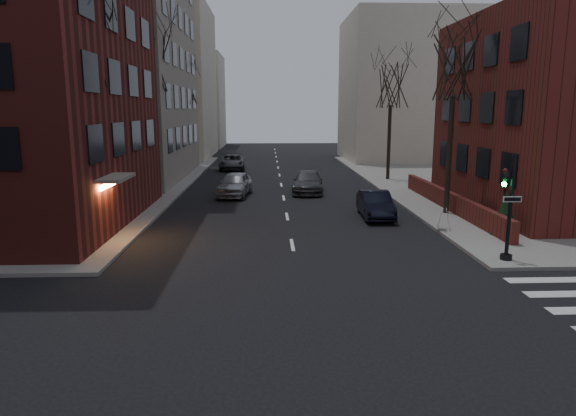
{
  "coord_description": "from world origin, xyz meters",
  "views": [
    {
      "loc": [
        -1.03,
        -9.45,
        5.77
      ],
      "look_at": [
        -0.26,
        10.08,
        2.0
      ],
      "focal_mm": 32.0,
      "sensor_mm": 36.0,
      "label": 1
    }
  ],
  "objects_px": {
    "tree_right_b": "(391,86)",
    "car_lane_gray": "(308,182)",
    "streetlamp_far": "(195,125)",
    "parked_sedan": "(375,205)",
    "sandwich_board": "(444,219)",
    "tree_left_a": "(88,46)",
    "tree_left_b": "(150,61)",
    "car_lane_silver": "(235,184)",
    "traffic_signal": "(508,214)",
    "evergreen_shrub": "(505,213)",
    "tree_right_a": "(454,65)",
    "streetlamp_near": "(149,135)",
    "tree_left_c": "(184,85)",
    "car_lane_far": "(232,162)"
  },
  "relations": [
    {
      "from": "tree_left_c",
      "to": "car_lane_silver",
      "type": "height_order",
      "value": "tree_left_c"
    },
    {
      "from": "tree_left_a",
      "to": "streetlamp_near",
      "type": "relative_size",
      "value": 1.63
    },
    {
      "from": "car_lane_silver",
      "to": "car_lane_far",
      "type": "distance_m",
      "value": 15.65
    },
    {
      "from": "tree_left_c",
      "to": "sandwich_board",
      "type": "xyz_separation_m",
      "value": [
        16.1,
        -25.99,
        -7.38
      ]
    },
    {
      "from": "traffic_signal",
      "to": "streetlamp_far",
      "type": "relative_size",
      "value": 0.64
    },
    {
      "from": "evergreen_shrub",
      "to": "car_lane_silver",
      "type": "bearing_deg",
      "value": 137.23
    },
    {
      "from": "streetlamp_far",
      "to": "tree_left_a",
      "type": "bearing_deg",
      "value": -91.23
    },
    {
      "from": "traffic_signal",
      "to": "streetlamp_near",
      "type": "bearing_deg",
      "value": 141.13
    },
    {
      "from": "traffic_signal",
      "to": "parked_sedan",
      "type": "distance_m",
      "value": 9.19
    },
    {
      "from": "tree_right_a",
      "to": "car_lane_gray",
      "type": "xyz_separation_m",
      "value": [
        -7.03,
        8.19,
        -7.29
      ]
    },
    {
      "from": "evergreen_shrub",
      "to": "tree_left_b",
      "type": "bearing_deg",
      "value": 144.68
    },
    {
      "from": "tree_left_a",
      "to": "tree_left_b",
      "type": "xyz_separation_m",
      "value": [
        0.0,
        12.0,
        0.44
      ]
    },
    {
      "from": "tree_left_a",
      "to": "car_lane_silver",
      "type": "xyz_separation_m",
      "value": [
        5.51,
        10.9,
        -7.67
      ]
    },
    {
      "from": "tree_left_a",
      "to": "parked_sedan",
      "type": "xyz_separation_m",
      "value": [
        13.55,
        3.53,
        -7.76
      ]
    },
    {
      "from": "traffic_signal",
      "to": "car_lane_far",
      "type": "distance_m",
      "value": 33.9
    },
    {
      "from": "traffic_signal",
      "to": "evergreen_shrub",
      "type": "height_order",
      "value": "traffic_signal"
    },
    {
      "from": "tree_right_b",
      "to": "parked_sedan",
      "type": "height_order",
      "value": "tree_right_b"
    },
    {
      "from": "streetlamp_far",
      "to": "car_lane_gray",
      "type": "distance_m",
      "value": 19.02
    },
    {
      "from": "car_lane_silver",
      "to": "evergreen_shrub",
      "type": "xyz_separation_m",
      "value": [
        12.98,
        -12.01,
        0.35
      ]
    },
    {
      "from": "tree_left_b",
      "to": "car_lane_silver",
      "type": "bearing_deg",
      "value": -11.25
    },
    {
      "from": "tree_left_b",
      "to": "tree_left_c",
      "type": "bearing_deg",
      "value": 90.0
    },
    {
      "from": "sandwich_board",
      "to": "evergreen_shrub",
      "type": "relative_size",
      "value": 0.5
    },
    {
      "from": "streetlamp_far",
      "to": "tree_right_b",
      "type": "bearing_deg",
      "value": -30.47
    },
    {
      "from": "tree_right_b",
      "to": "car_lane_gray",
      "type": "bearing_deg",
      "value": -140.43
    },
    {
      "from": "traffic_signal",
      "to": "car_lane_gray",
      "type": "xyz_separation_m",
      "value": [
        -6.17,
        17.19,
        -1.17
      ]
    },
    {
      "from": "tree_left_a",
      "to": "sandwich_board",
      "type": "height_order",
      "value": "tree_left_a"
    },
    {
      "from": "tree_left_a",
      "to": "sandwich_board",
      "type": "relative_size",
      "value": 10.24
    },
    {
      "from": "tree_left_b",
      "to": "car_lane_gray",
      "type": "distance_m",
      "value": 13.36
    },
    {
      "from": "tree_left_a",
      "to": "evergreen_shrub",
      "type": "distance_m",
      "value": 19.92
    },
    {
      "from": "tree_left_a",
      "to": "car_lane_far",
      "type": "distance_m",
      "value": 27.94
    },
    {
      "from": "traffic_signal",
      "to": "sandwich_board",
      "type": "distance_m",
      "value": 5.21
    },
    {
      "from": "tree_left_c",
      "to": "sandwich_board",
      "type": "bearing_deg",
      "value": -58.23
    },
    {
      "from": "streetlamp_far",
      "to": "car_lane_silver",
      "type": "height_order",
      "value": "streetlamp_far"
    },
    {
      "from": "tree_left_b",
      "to": "tree_right_a",
      "type": "distance_m",
      "value": 19.35
    },
    {
      "from": "tree_left_c",
      "to": "parked_sedan",
      "type": "relative_size",
      "value": 2.24
    },
    {
      "from": "parked_sedan",
      "to": "car_lane_silver",
      "type": "height_order",
      "value": "car_lane_silver"
    },
    {
      "from": "tree_left_c",
      "to": "streetlamp_near",
      "type": "distance_m",
      "value": 18.4
    },
    {
      "from": "tree_left_c",
      "to": "streetlamp_near",
      "type": "xyz_separation_m",
      "value": [
        0.6,
        -18.0,
        -3.79
      ]
    },
    {
      "from": "tree_left_b",
      "to": "tree_right_a",
      "type": "bearing_deg",
      "value": -24.44
    },
    {
      "from": "parked_sedan",
      "to": "car_lane_gray",
      "type": "distance_m",
      "value": 9.15
    },
    {
      "from": "tree_left_a",
      "to": "streetlamp_near",
      "type": "xyz_separation_m",
      "value": [
        0.6,
        8.0,
        -4.23
      ]
    },
    {
      "from": "streetlamp_near",
      "to": "car_lane_far",
      "type": "bearing_deg",
      "value": 78.76
    },
    {
      "from": "streetlamp_far",
      "to": "parked_sedan",
      "type": "bearing_deg",
      "value": -62.1
    },
    {
      "from": "streetlamp_near",
      "to": "car_lane_gray",
      "type": "bearing_deg",
      "value": 22.79
    },
    {
      "from": "streetlamp_far",
      "to": "parked_sedan",
      "type": "xyz_separation_m",
      "value": [
        12.95,
        -24.47,
        -3.52
      ]
    },
    {
      "from": "tree_right_a",
      "to": "tree_right_b",
      "type": "bearing_deg",
      "value": 90.0
    },
    {
      "from": "car_lane_gray",
      "to": "evergreen_shrub",
      "type": "bearing_deg",
      "value": -53.24
    },
    {
      "from": "parked_sedan",
      "to": "car_lane_gray",
      "type": "xyz_separation_m",
      "value": [
        -2.99,
        8.65,
        0.03
      ]
    },
    {
      "from": "tree_right_b",
      "to": "car_lane_gray",
      "type": "distance_m",
      "value": 11.41
    },
    {
      "from": "streetlamp_far",
      "to": "sandwich_board",
      "type": "relative_size",
      "value": 6.27
    }
  ]
}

